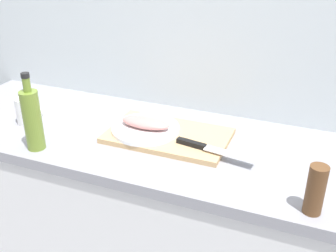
% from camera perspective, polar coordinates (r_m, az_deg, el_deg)
% --- Properties ---
extents(back_wall, '(3.20, 0.05, 2.50)m').
position_cam_1_polar(back_wall, '(1.68, 4.72, 13.50)').
color(back_wall, silver).
rests_on(back_wall, ground_plane).
extents(kitchen_counter, '(2.00, 0.60, 0.90)m').
position_cam_1_polar(kitchen_counter, '(1.77, 0.43, -14.97)').
color(kitchen_counter, white).
rests_on(kitchen_counter, ground_plane).
extents(cutting_board, '(0.45, 0.27, 0.02)m').
position_cam_1_polar(cutting_board, '(1.53, -0.00, -1.34)').
color(cutting_board, tan).
rests_on(cutting_board, kitchen_counter).
extents(white_plate, '(0.26, 0.26, 0.01)m').
position_cam_1_polar(white_plate, '(1.55, -3.15, -0.38)').
color(white_plate, white).
rests_on(white_plate, cutting_board).
extents(fish_fillet, '(0.19, 0.08, 0.04)m').
position_cam_1_polar(fish_fillet, '(1.53, -3.17, 0.47)').
color(fish_fillet, tan).
rests_on(fish_fillet, white_plate).
extents(chef_knife, '(0.29, 0.07, 0.02)m').
position_cam_1_polar(chef_knife, '(1.42, 5.16, -2.97)').
color(chef_knife, silver).
rests_on(chef_knife, cutting_board).
extents(olive_oil_bottle, '(0.06, 0.06, 0.28)m').
position_cam_1_polar(olive_oil_bottle, '(1.49, -18.40, 0.96)').
color(olive_oil_bottle, olive).
rests_on(olive_oil_bottle, kitchen_counter).
extents(coffee_mug_1, '(0.12, 0.08, 0.11)m').
position_cam_1_polar(coffee_mug_1, '(1.72, -19.09, 2.03)').
color(coffee_mug_1, white).
rests_on(coffee_mug_1, kitchen_counter).
extents(pepper_mill, '(0.05, 0.05, 0.15)m').
position_cam_1_polar(pepper_mill, '(1.20, 19.89, -8.38)').
color(pepper_mill, brown).
rests_on(pepper_mill, kitchen_counter).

